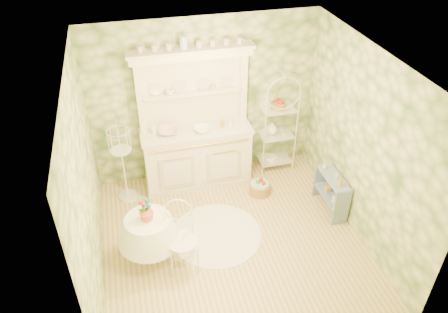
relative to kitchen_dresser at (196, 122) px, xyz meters
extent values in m
plane|color=#CEB878|center=(0.20, -1.52, -1.15)|extent=(3.60, 3.60, 0.00)
plane|color=white|center=(0.20, -1.52, 1.56)|extent=(3.60, 3.60, 0.00)
plane|color=beige|center=(-1.60, -1.52, 0.21)|extent=(3.60, 3.60, 0.00)
plane|color=beige|center=(2.00, -1.52, 0.21)|extent=(3.60, 3.60, 0.00)
plane|color=beige|center=(0.20, 0.28, 0.21)|extent=(3.60, 3.60, 0.00)
plane|color=beige|center=(0.20, -3.32, 0.21)|extent=(3.60, 3.60, 0.00)
cube|color=white|center=(0.00, 0.00, 0.00)|extent=(1.87, 0.61, 2.29)
cube|color=white|center=(1.39, 0.09, -0.28)|extent=(0.54, 0.39, 1.73)
cube|color=#7289A7|center=(1.85, -1.19, -0.86)|extent=(0.27, 0.67, 0.56)
cylinder|color=white|center=(-0.95, -1.54, -0.78)|extent=(0.79, 0.79, 0.73)
cube|color=white|center=(-0.55, -1.78, -0.67)|extent=(0.53, 0.53, 0.95)
cube|color=white|center=(-1.19, -0.15, -0.46)|extent=(0.34, 0.34, 1.36)
cylinder|color=#A87B46|center=(0.91, -0.57, -1.04)|extent=(0.33, 0.33, 0.21)
cylinder|color=white|center=(0.01, -1.33, -1.14)|extent=(1.46, 1.46, 0.01)
imported|color=white|center=(-0.43, -0.01, -0.13)|extent=(0.35, 0.35, 0.08)
imported|color=white|center=(0.08, -0.08, -0.13)|extent=(0.33, 0.33, 0.08)
imported|color=white|center=(-0.35, 0.16, 0.47)|extent=(0.13, 0.13, 0.09)
imported|color=white|center=(0.32, 0.16, 0.47)|extent=(0.11, 0.11, 0.09)
imported|color=#3F7238|center=(-0.95, -1.52, -0.30)|extent=(0.20, 0.17, 0.33)
imported|color=#B0883D|center=(1.83, -1.40, -0.46)|extent=(0.08, 0.08, 0.17)
imported|color=#AEC8DE|center=(1.86, -1.23, -0.49)|extent=(0.06, 0.06, 0.11)
imported|color=silver|center=(1.80, -0.96, -0.50)|extent=(0.08, 0.08, 0.09)
camera|label=1|loc=(-0.99, -5.79, 3.44)|focal=35.00mm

